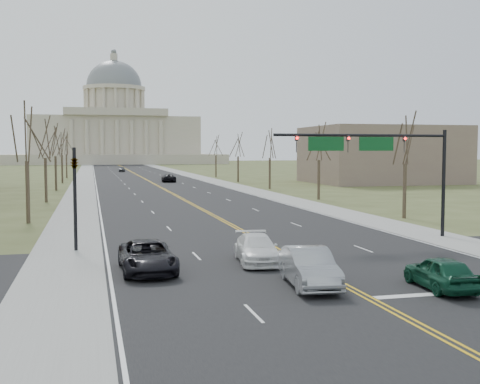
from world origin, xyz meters
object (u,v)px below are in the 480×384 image
car_sb_outer_lead (147,256)px  car_sb_inner_second (257,249)px  signal_mast (375,151)px  signal_left (75,187)px  car_far_nb (169,178)px  car_far_sb (122,169)px  car_nb_inner_lead (441,272)px  car_sb_inner_lead (309,267)px

car_sb_outer_lead → car_sb_inner_second: (5.74, 1.09, -0.03)m
signal_mast → car_sb_inner_second: bearing=-147.8°
signal_left → car_far_nb: (14.69, 73.62, -2.97)m
signal_left → car_far_sb: size_ratio=1.47×
car_nb_inner_lead → car_sb_inner_second: bearing=-48.5°
car_sb_outer_lead → car_nb_inner_lead: bearing=-30.8°
car_nb_inner_lead → car_far_sb: bearing=-83.3°
car_far_nb → car_sb_inner_lead: bearing=90.3°
car_sb_inner_lead → car_sb_outer_lead: car_sb_inner_lead is taller
signal_left → car_sb_outer_lead: signal_left is taller
car_sb_outer_lead → signal_mast: bearing=23.9°
signal_left → car_sb_outer_lead: bearing=-64.3°
car_sb_inner_second → car_far_nb: bearing=93.1°
signal_left → car_nb_inner_lead: size_ratio=1.42×
signal_mast → signal_left: signal_mast is taller
car_sb_inner_lead → car_sb_outer_lead: (-6.46, 4.72, -0.07)m
car_nb_inner_lead → car_sb_inner_lead: size_ratio=0.85×
signal_mast → car_nb_inner_lead: size_ratio=2.86×
signal_left → car_sb_inner_second: (9.22, -6.14, -2.98)m
signal_mast → car_nb_inner_lead: (-3.86, -13.82, -5.03)m
car_sb_inner_lead → car_nb_inner_lead: bearing=-13.8°
car_sb_inner_second → car_far_nb: size_ratio=0.94×
signal_mast → car_far_nb: signal_mast is taller
signal_left → car_nb_inner_lead: (15.08, -13.83, -2.98)m
car_sb_inner_second → signal_left: bearing=153.4°
signal_left → car_sb_inner_lead: signal_left is taller
signal_mast → car_far_sb: bearing=94.5°
signal_mast → car_far_sb: signal_mast is taller
car_nb_inner_lead → car_far_sb: car_nb_inner_lead is taller
signal_left → signal_mast: bearing=-0.0°
signal_left → car_sb_inner_lead: size_ratio=1.20×
car_sb_inner_second → signal_mast: bearing=39.3°
car_nb_inner_lead → car_sb_inner_lead: bearing=-15.9°
car_nb_inner_lead → car_sb_outer_lead: car_sb_outer_lead is taller
car_far_nb → car_far_sb: car_far_nb is taller
car_far_nb → car_far_sb: 53.87m
signal_left → car_far_sb: bearing=86.0°
car_sb_outer_lead → car_far_nb: 81.62m
car_nb_inner_lead → car_sb_inner_second: 9.67m
car_sb_inner_second → car_sb_outer_lead: bearing=-162.2°
car_sb_inner_second → car_sb_inner_lead: bearing=-76.0°
signal_mast → car_sb_outer_lead: (-15.47, -7.22, -5.00)m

